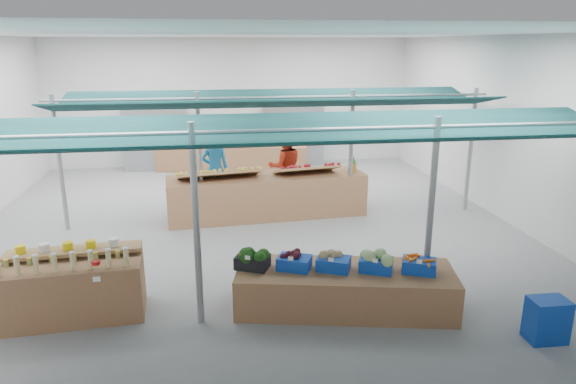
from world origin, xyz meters
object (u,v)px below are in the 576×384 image
object	(u,v)px
vendor_left	(215,169)
vendor_right	(285,167)
bottle_shelf	(75,287)
crate_stack	(547,320)
veg_counter	(345,289)
fruit_counter	(267,196)

from	to	relation	value
vendor_left	vendor_right	bearing A→B (deg)	175.72
bottle_shelf	crate_stack	world-z (taller)	bottle_shelf
veg_counter	fruit_counter	distance (m)	4.72
crate_stack	vendor_right	xyz separation A→B (m)	(-2.64, 7.07, 0.62)
fruit_counter	vendor_left	distance (m)	1.68
fruit_counter	vendor_left	bearing A→B (deg)	133.21
crate_stack	vendor_left	bearing A→B (deg)	122.10
crate_stack	vendor_right	size ratio (longest dim) A/B	0.33
vendor_right	vendor_left	bearing A→B (deg)	-4.28
veg_counter	crate_stack	xyz separation A→B (m)	(2.55, -1.31, -0.01)
bottle_shelf	veg_counter	size ratio (longest dim) A/B	0.61
crate_stack	vendor_right	distance (m)	7.57
crate_stack	bottle_shelf	bearing A→B (deg)	165.53
bottle_shelf	fruit_counter	world-z (taller)	bottle_shelf
veg_counter	vendor_right	size ratio (longest dim) A/B	1.79
vendor_right	veg_counter	bearing A→B (deg)	86.60
bottle_shelf	fruit_counter	size ratio (longest dim) A/B	0.44
bottle_shelf	vendor_right	world-z (taller)	vendor_right
bottle_shelf	veg_counter	world-z (taller)	bottle_shelf
vendor_left	vendor_right	world-z (taller)	same
fruit_counter	vendor_right	xyz separation A→B (m)	(0.60, 1.10, 0.43)
bottle_shelf	vendor_left	bearing A→B (deg)	63.79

